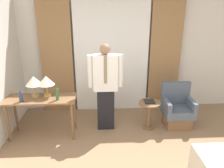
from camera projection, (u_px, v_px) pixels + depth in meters
wall_back at (111, 52)px, 4.96m from camera, size 10.00×0.06×2.70m
curtain_sheer_center at (112, 56)px, 4.86m from camera, size 1.64×0.06×2.58m
curtain_drape_left at (57, 57)px, 4.79m from camera, size 0.70×0.06×2.58m
curtain_drape_right at (165, 55)px, 4.93m from camera, size 0.70×0.06×2.58m
desk at (41, 104)px, 4.00m from camera, size 1.26×0.51×0.77m
table_lamp_left at (34, 81)px, 3.94m from camera, size 0.30×0.30×0.39m
table_lamp_right at (46, 81)px, 3.95m from camera, size 0.30×0.30×0.39m
bottle_near_edge at (57, 94)px, 3.85m from camera, size 0.06×0.06×0.27m
bottle_by_lamp at (21, 97)px, 3.79m from camera, size 0.07×0.07×0.21m
person at (105, 85)px, 4.15m from camera, size 0.66×0.22×1.71m
armchair at (177, 110)px, 4.47m from camera, size 0.58×0.54×0.88m
side_table at (149, 111)px, 4.33m from camera, size 0.44×0.44×0.57m
book at (149, 101)px, 4.27m from camera, size 0.19×0.20×0.03m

